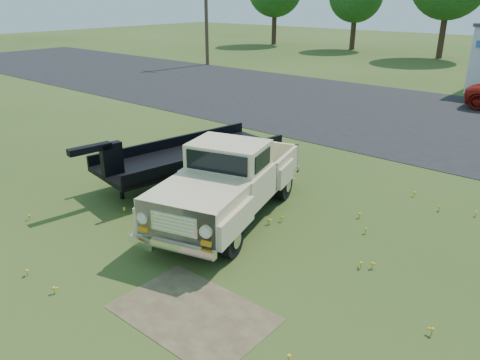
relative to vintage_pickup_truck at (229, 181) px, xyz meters
name	(u,v)px	position (x,y,z in m)	size (l,w,h in m)	color
ground	(235,233)	(0.73, -0.61, -1.09)	(140.00, 140.00, 0.00)	#2C4516
asphalt_lot	(435,121)	(0.73, 14.39, -1.09)	(90.00, 14.00, 0.02)	black
dirt_patch_a	(193,313)	(2.23, -3.61, -1.09)	(3.00, 2.00, 0.01)	#4E3B29
dirt_patch_b	(257,177)	(-1.27, 2.89, -1.09)	(2.20, 1.60, 0.01)	#4E3B29
utility_pole_west	(206,9)	(-21.27, 21.39, 3.51)	(1.60, 0.30, 9.00)	#43321F
vintage_pickup_truck	(229,181)	(0.00, 0.00, 0.00)	(2.33, 6.00, 2.18)	beige
flatbed_trailer	(191,152)	(-2.89, 1.41, -0.17)	(2.26, 6.77, 1.85)	black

